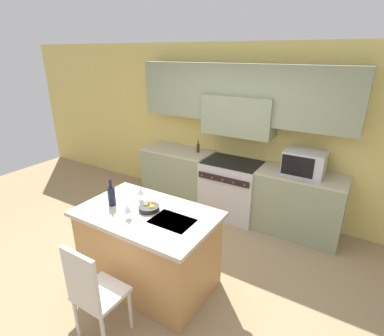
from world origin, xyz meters
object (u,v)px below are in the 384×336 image
at_px(range_stove, 231,189).
at_px(island_chair, 93,291).
at_px(wine_glass_far, 140,191).
at_px(wine_glass_near, 128,209).
at_px(fruit_bowl, 149,207).
at_px(wine_bottle, 112,195).
at_px(microwave, 304,163).
at_px(oil_bottle_on_counter, 198,148).

xyz_separation_m(range_stove, island_chair, (-0.07, -2.81, 0.11)).
bearing_deg(wine_glass_far, island_chair, -73.43).
bearing_deg(wine_glass_far, wine_glass_near, -67.28).
xyz_separation_m(range_stove, fruit_bowl, (-0.14, -1.90, 0.50)).
distance_m(range_stove, wine_bottle, 2.19).
height_order(wine_bottle, wine_glass_far, wine_bottle).
bearing_deg(wine_bottle, fruit_bowl, 16.35).
relative_size(microwave, fruit_bowl, 2.38).
height_order(range_stove, oil_bottle_on_counter, oil_bottle_on_counter).
distance_m(microwave, wine_glass_near, 2.51).
bearing_deg(range_stove, microwave, 1.01).
height_order(microwave, fruit_bowl, microwave).
height_order(island_chair, wine_bottle, wine_bottle).
bearing_deg(wine_bottle, island_chair, -57.29).
relative_size(range_stove, microwave, 1.72).
xyz_separation_m(wine_bottle, oil_bottle_on_counter, (-0.12, 2.11, -0.03)).
xyz_separation_m(island_chair, wine_glass_far, (-0.31, 1.05, 0.47)).
height_order(range_stove, wine_glass_near, wine_glass_near).
distance_m(range_stove, fruit_bowl, 1.97).
height_order(island_chair, wine_glass_far, wine_glass_far).
bearing_deg(wine_glass_far, range_stove, 77.84).
relative_size(island_chair, fruit_bowl, 4.59).
height_order(microwave, wine_glass_far, microwave).
distance_m(microwave, wine_bottle, 2.62).
xyz_separation_m(wine_glass_near, wine_glass_far, (-0.16, 0.39, 0.00)).
bearing_deg(island_chair, wine_bottle, 122.71).
distance_m(wine_bottle, wine_glass_far, 0.33).
bearing_deg(microwave, wine_glass_near, -120.56).
distance_m(wine_bottle, wine_glass_near, 0.37).
bearing_deg(fruit_bowl, wine_glass_far, 150.02).
bearing_deg(island_chair, microwave, 68.26).
height_order(range_stove, wine_glass_far, wine_glass_far).
relative_size(range_stove, fruit_bowl, 4.10).
bearing_deg(microwave, island_chair, -111.74).
relative_size(island_chair, wine_glass_near, 6.44).
relative_size(island_chair, wine_glass_far, 6.44).
height_order(wine_glass_far, fruit_bowl, wine_glass_far).
distance_m(range_stove, island_chair, 2.81).
height_order(wine_bottle, oil_bottle_on_counter, wine_bottle).
distance_m(microwave, island_chair, 3.09).
bearing_deg(range_stove, island_chair, -91.37).
height_order(fruit_bowl, oil_bottle_on_counter, oil_bottle_on_counter).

